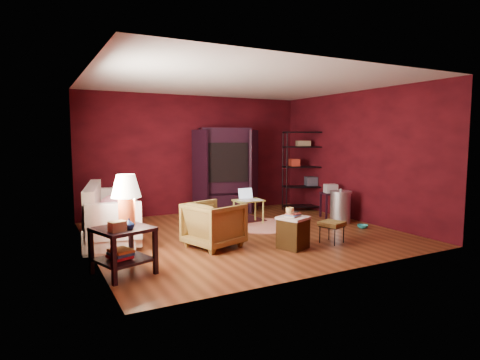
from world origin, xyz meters
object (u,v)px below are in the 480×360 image
object	(u,v)px
sofa	(110,218)
tv_armoire	(225,169)
hamper	(293,232)
laptop_desk	(248,202)
armchair	(214,222)
wire_shelving	(303,167)
side_table	(124,214)

from	to	relation	value
sofa	tv_armoire	size ratio (longest dim) A/B	1.00
hamper	laptop_desk	bearing A→B (deg)	82.40
armchair	tv_armoire	world-z (taller)	tv_armoire
armchair	wire_shelving	size ratio (longest dim) A/B	0.42
wire_shelving	sofa	bearing A→B (deg)	-150.99
hamper	laptop_desk	xyz separation A→B (m)	(0.27, 1.99, 0.18)
sofa	side_table	size ratio (longest dim) A/B	1.55
sofa	side_table	xyz separation A→B (m)	(-0.13, -1.86, 0.39)
side_table	hamper	size ratio (longest dim) A/B	2.18
side_table	tv_armoire	bearing A→B (deg)	47.00
laptop_desk	hamper	bearing A→B (deg)	-96.49
side_table	hamper	distance (m)	2.72
side_table	laptop_desk	world-z (taller)	side_table
hamper	tv_armoire	xyz separation A→B (m)	(0.39, 3.37, 0.79)
hamper	tv_armoire	size ratio (longest dim) A/B	0.30
sofa	hamper	xyz separation A→B (m)	(2.54, -1.94, -0.12)
side_table	wire_shelving	bearing A→B (deg)	28.38
side_table	sofa	bearing A→B (deg)	86.09
sofa	side_table	bearing A→B (deg)	-172.61
laptop_desk	side_table	bearing A→B (deg)	-145.95
sofa	wire_shelving	size ratio (longest dim) A/B	1.04
sofa	armchair	distance (m)	1.92
wire_shelving	armchair	bearing A→B (deg)	-128.71
sofa	wire_shelving	distance (m)	4.88
armchair	laptop_desk	xyz separation A→B (m)	(1.37, 1.31, 0.04)
armchair	hamper	xyz separation A→B (m)	(1.11, -0.68, -0.14)
hamper	laptop_desk	size ratio (longest dim) A/B	0.82
armchair	hamper	bearing A→B (deg)	-139.33
tv_armoire	wire_shelving	distance (m)	1.95
hamper	wire_shelving	bearing A→B (deg)	50.81
sofa	side_table	distance (m)	1.90
hamper	laptop_desk	world-z (taller)	laptop_desk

